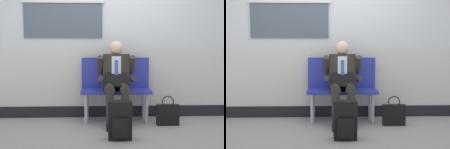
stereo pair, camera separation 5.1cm
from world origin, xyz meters
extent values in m
plane|color=gray|center=(0.00, 0.00, 0.00)|extent=(18.00, 18.00, 0.00)
cube|color=beige|center=(0.00, 0.66, 0.67)|extent=(6.99, 0.12, 0.96)
cube|color=black|center=(0.00, 0.66, 0.09)|extent=(6.99, 0.14, 0.18)
cube|color=#4C5666|center=(-0.69, 0.59, 1.88)|extent=(1.24, 0.02, 1.16)
cube|color=silver|center=(-0.69, 0.58, 1.88)|extent=(1.32, 0.03, 0.06)
cube|color=#28339E|center=(0.14, 0.31, 0.47)|extent=(1.07, 0.42, 0.05)
cube|color=#28339E|center=(0.14, 0.49, 0.74)|extent=(1.07, 0.04, 0.49)
cylinder|color=#B7B7BC|center=(-0.32, 0.16, 0.22)|extent=(0.05, 0.05, 0.45)
cylinder|color=#B7B7BC|center=(-0.32, 0.46, 0.22)|extent=(0.05, 0.05, 0.45)
cylinder|color=#B7B7BC|center=(0.60, 0.16, 0.22)|extent=(0.05, 0.05, 0.45)
cylinder|color=#B7B7BC|center=(0.60, 0.46, 0.22)|extent=(0.05, 0.05, 0.45)
cylinder|color=#2D2823|center=(0.03, 0.10, 0.54)|extent=(0.15, 0.40, 0.15)
cylinder|color=#2D2823|center=(0.03, -0.09, 0.25)|extent=(0.11, 0.11, 0.50)
cube|color=black|center=(0.03, -0.15, 0.04)|extent=(0.10, 0.26, 0.07)
cylinder|color=#2D2823|center=(0.25, 0.10, 0.54)|extent=(0.15, 0.40, 0.15)
cylinder|color=#2D2823|center=(0.25, -0.09, 0.25)|extent=(0.11, 0.11, 0.50)
cube|color=black|center=(0.25, -0.15, 0.04)|extent=(0.10, 0.26, 0.07)
cube|color=#2D2823|center=(0.14, 0.31, 0.77)|extent=(0.40, 0.18, 0.55)
cube|color=silver|center=(0.14, 0.22, 0.82)|extent=(0.14, 0.01, 0.39)
cube|color=blue|center=(0.14, 0.21, 0.79)|extent=(0.05, 0.01, 0.33)
sphere|color=beige|center=(0.14, 0.31, 1.14)|extent=(0.21, 0.21, 0.21)
cylinder|color=#2D2823|center=(-0.10, 0.24, 0.88)|extent=(0.09, 0.25, 0.30)
cylinder|color=#2D2823|center=(-0.10, 0.07, 0.69)|extent=(0.08, 0.27, 0.12)
cylinder|color=#2D2823|center=(0.38, 0.24, 0.88)|extent=(0.09, 0.25, 0.30)
cylinder|color=#2D2823|center=(0.38, 0.07, 0.69)|extent=(0.08, 0.27, 0.12)
cube|color=black|center=(0.14, 0.07, 0.60)|extent=(0.32, 0.22, 0.02)
cube|color=black|center=(0.14, 0.20, 0.71)|extent=(0.32, 0.08, 0.21)
cube|color=black|center=(0.14, -0.59, 0.24)|extent=(0.29, 0.17, 0.49)
cube|color=black|center=(0.14, -0.69, 0.17)|extent=(0.20, 0.04, 0.24)
cube|color=black|center=(0.89, 0.04, 0.15)|extent=(0.33, 0.10, 0.31)
torus|color=black|center=(0.89, 0.04, 0.35)|extent=(0.18, 0.02, 0.18)
camera|label=1|loc=(-0.12, -4.18, 1.15)|focal=47.15mm
camera|label=2|loc=(-0.06, -4.18, 1.15)|focal=47.15mm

